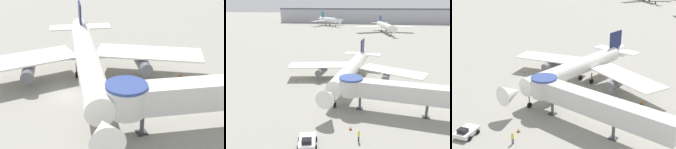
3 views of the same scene
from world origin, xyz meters
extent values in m
plane|color=gray|center=(0.00, 0.00, 0.00)|extent=(800.00, 800.00, 0.00)
cylinder|color=white|center=(3.08, 1.46, 3.71)|extent=(6.67, 25.64, 3.04)
cone|color=white|center=(0.83, -14.00, 3.71)|extent=(3.49, 3.74, 3.04)
cone|color=white|center=(5.07, 15.11, 3.71)|extent=(3.66, 4.94, 3.04)
cube|color=white|center=(-5.31, 5.75, 3.18)|extent=(15.50, 7.76, 0.22)
cube|color=white|center=(12.35, 3.18, 3.18)|extent=(15.65, 11.35, 0.22)
cube|color=#141E4C|center=(5.04, 14.88, 6.45)|extent=(0.86, 4.33, 3.95)
cube|color=white|center=(5.10, 15.33, 4.24)|extent=(10.41, 4.46, 0.18)
cylinder|color=#565960|center=(-4.35, 4.11, 2.10)|extent=(2.28, 4.53, 1.67)
cylinder|color=#565960|center=(10.97, 1.88, 2.10)|extent=(2.28, 4.53, 1.67)
cylinder|color=#4C4C51|center=(1.35, -10.46, 1.32)|extent=(0.18, 0.18, 1.75)
cylinder|color=black|center=(1.35, -10.46, 0.45)|extent=(0.39, 0.93, 0.90)
cylinder|color=#4C4C51|center=(2.19, 4.80, 1.32)|extent=(0.22, 0.22, 1.75)
cylinder|color=black|center=(2.19, 4.80, 0.45)|extent=(0.53, 0.95, 0.90)
cylinder|color=#4C4C51|center=(4.89, 4.41, 1.32)|extent=(0.22, 0.22, 1.75)
cylinder|color=black|center=(4.89, 4.41, 0.45)|extent=(0.53, 0.95, 0.90)
cylinder|color=silver|center=(4.12, -10.09, 4.05)|extent=(3.90, 3.90, 2.80)
cylinder|color=navy|center=(4.12, -10.09, 5.60)|extent=(4.10, 4.09, 0.30)
cylinder|color=#56565B|center=(5.80, -10.33, 1.32)|extent=(0.44, 0.44, 2.65)
cube|color=#333338|center=(5.80, -10.33, 0.06)|extent=(1.10, 1.10, 0.12)
cube|color=black|center=(16.33, 0.63, 0.02)|extent=(0.50, 0.50, 0.04)
cone|color=orange|center=(16.33, 0.63, 0.43)|extent=(0.34, 0.34, 0.78)
cylinder|color=white|center=(16.33, 0.63, 0.52)|extent=(0.19, 0.19, 0.09)
camera|label=1|loc=(-5.05, -34.68, 18.82)|focal=50.00mm
camera|label=2|loc=(7.16, -45.56, 17.86)|focal=35.00mm
camera|label=3|loc=(30.70, -46.13, 22.47)|focal=50.00mm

